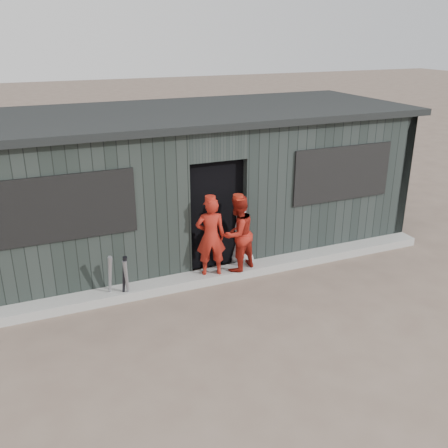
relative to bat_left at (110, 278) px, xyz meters
name	(u,v)px	position (x,y,z in m)	size (l,w,h in m)	color
ground	(274,333)	(1.92, -1.74, -0.42)	(80.00, 80.00, 0.00)	brown
curb	(224,274)	(1.92, 0.08, -0.34)	(8.00, 0.36, 0.15)	#9B9B96
bat_left	(110,278)	(0.00, 0.00, 0.00)	(0.07, 0.07, 0.86)	#94949C
bat_mid	(127,280)	(0.24, -0.07, -0.05)	(0.07, 0.07, 0.74)	gray
bat_right	(124,279)	(0.21, -0.05, -0.02)	(0.07, 0.07, 0.80)	black
player_red_left	(211,237)	(1.68, 0.06, 0.40)	(0.49, 0.32, 1.34)	#9E1E13
player_red_right	(238,233)	(2.16, 0.04, 0.38)	(0.63, 0.49, 1.31)	maroon
player_grey_back	(243,236)	(2.43, 0.40, 0.16)	(0.57, 0.37, 1.16)	#AAAAAA
dugout	(189,180)	(1.92, 1.77, 0.87)	(8.30, 3.30, 2.62)	black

